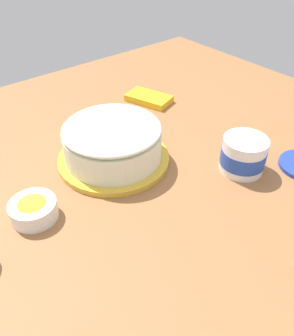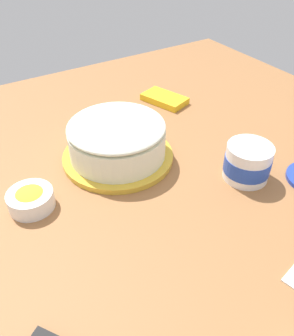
# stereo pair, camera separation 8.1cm
# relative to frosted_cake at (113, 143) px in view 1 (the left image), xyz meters

# --- Properties ---
(ground_plane) EXTENTS (1.54, 1.54, 0.00)m
(ground_plane) POSITION_rel_frosted_cake_xyz_m (0.17, 0.03, -0.05)
(ground_plane) COLOR #936038
(frosted_cake) EXTENTS (0.28, 0.28, 0.12)m
(frosted_cake) POSITION_rel_frosted_cake_xyz_m (0.00, 0.00, 0.00)
(frosted_cake) COLOR gold
(frosted_cake) RESTS_ON ground_plane
(frosting_tub) EXTENTS (0.11, 0.11, 0.09)m
(frosting_tub) POSITION_rel_frosted_cake_xyz_m (0.23, 0.22, -0.01)
(frosting_tub) COLOR white
(frosting_tub) RESTS_ON ground_plane
(sprinkle_bowl_yellow) EXTENTS (0.10, 0.10, 0.04)m
(sprinkle_bowl_yellow) POSITION_rel_frosted_cake_xyz_m (0.06, -0.24, -0.03)
(sprinkle_bowl_yellow) COLOR white
(sprinkle_bowl_yellow) RESTS_ON ground_plane
(candy_box_lower) EXTENTS (0.16, 0.12, 0.02)m
(candy_box_lower) POSITION_rel_frosted_cake_xyz_m (-0.19, 0.27, -0.04)
(candy_box_lower) COLOR yellow
(candy_box_lower) RESTS_ON ground_plane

